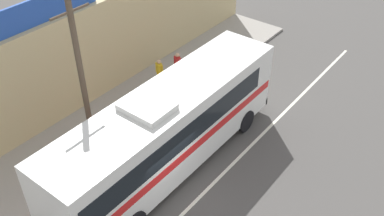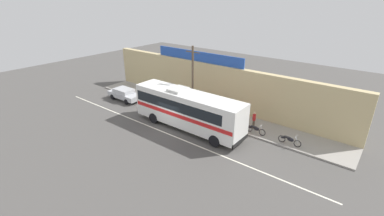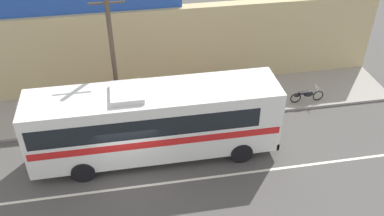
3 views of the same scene
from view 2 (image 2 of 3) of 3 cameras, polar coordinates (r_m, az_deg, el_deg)
name	(u,v)px [view 2 (image 2 of 3)]	position (r m, az deg, el deg)	size (l,w,h in m)	color
ground_plane	(169,129)	(25.54, -4.86, -4.42)	(70.00, 70.00, 0.00)	#4F4C49
sidewalk_slab	(202,111)	(29.12, 2.09, -0.60)	(30.00, 3.60, 0.14)	gray
storefront_facade	(214,85)	(29.93, 4.60, 4.80)	(30.00, 0.70, 4.80)	tan
storefront_billboard	(198,56)	(30.38, 1.28, 10.91)	(11.53, 0.12, 1.10)	#234CAD
road_center_stripe	(163,132)	(25.03, -6.11, -5.07)	(30.00, 0.14, 0.01)	silver
intercity_bus	(187,108)	(24.70, -1.07, -0.02)	(11.21, 2.60, 3.78)	white
parked_car	(125,94)	(33.10, -14.12, 2.92)	(4.44, 1.86, 1.37)	#B7BABF
utility_pole	(193,80)	(27.03, 0.15, 5.96)	(1.60, 0.22, 7.06)	brown
motorcycle_red	(289,140)	(23.90, 19.93, -6.38)	(1.94, 0.56, 0.94)	black
motorcycle_black	(255,129)	(24.84, 13.31, -4.38)	(1.89, 0.56, 0.94)	black
pedestrian_far_right	(254,119)	(25.55, 13.03, -2.23)	(0.30, 0.48, 1.64)	brown
pedestrian_far_left	(246,115)	(26.24, 11.36, -1.44)	(0.30, 0.48, 1.61)	black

